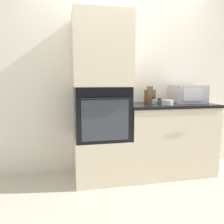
{
  "coord_description": "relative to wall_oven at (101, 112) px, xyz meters",
  "views": [
    {
      "loc": [
        -0.73,
        -2.29,
        1.19
      ],
      "look_at": [
        -0.21,
        0.21,
        0.84
      ],
      "focal_mm": 35.0,
      "sensor_mm": 36.0,
      "label": 1
    }
  ],
  "objects": [
    {
      "name": "condiment_jar_mid",
      "position": [
        0.68,
        0.03,
        0.13
      ],
      "size": [
        0.06,
        0.06,
        0.09
      ],
      "color": "silver",
      "rests_on": "counter_unit"
    },
    {
      "name": "knife_block",
      "position": [
        0.67,
        0.14,
        0.18
      ],
      "size": [
        0.11,
        0.13,
        0.22
      ],
      "color": "brown",
      "rests_on": "counter_unit"
    },
    {
      "name": "bowl",
      "position": [
        0.8,
        -0.13,
        0.12
      ],
      "size": [
        0.14,
        0.14,
        0.06
      ],
      "color": "silver",
      "rests_on": "counter_unit"
    },
    {
      "name": "condiment_jar_near",
      "position": [
        0.75,
        -0.0,
        0.12
      ],
      "size": [
        0.05,
        0.05,
        0.07
      ],
      "color": "#427047",
      "rests_on": "counter_unit"
    },
    {
      "name": "oven_cabinet_upper",
      "position": [
        0.0,
        0.0,
        0.72
      ],
      "size": [
        0.65,
        0.6,
        0.82
      ],
      "color": "beige",
      "rests_on": "wall_oven"
    },
    {
      "name": "wall_oven",
      "position": [
        0.0,
        0.0,
        0.0
      ],
      "size": [
        0.63,
        0.64,
        0.62
      ],
      "color": "black",
      "rests_on": "oven_cabinet_base"
    },
    {
      "name": "wall_back",
      "position": [
        0.33,
        0.33,
        0.42
      ],
      "size": [
        8.0,
        0.05,
        2.5
      ],
      "color": "silver",
      "rests_on": "ground_plane"
    },
    {
      "name": "oven_cabinet_base",
      "position": [
        0.0,
        0.0,
        -0.57
      ],
      "size": [
        0.65,
        0.6,
        0.52
      ],
      "color": "beige",
      "rests_on": "ground_plane"
    },
    {
      "name": "microwave",
      "position": [
        1.18,
        0.08,
        0.21
      ],
      "size": [
        0.42,
        0.35,
        0.23
      ],
      "color": "#B2B5BA",
      "rests_on": "counter_unit"
    },
    {
      "name": "ground_plane",
      "position": [
        0.33,
        -0.3,
        -0.83
      ],
      "size": [
        12.0,
        12.0,
        0.0
      ],
      "primitive_type": "plane",
      "color": "beige"
    },
    {
      "name": "counter_unit",
      "position": [
        0.89,
        0.0,
        -0.37
      ],
      "size": [
        1.14,
        0.63,
        0.92
      ],
      "color": "beige",
      "rests_on": "ground_plane"
    }
  ]
}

